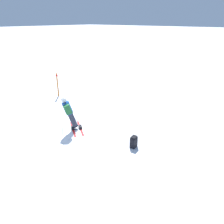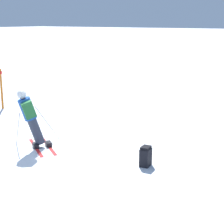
{
  "view_description": "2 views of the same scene",
  "coord_description": "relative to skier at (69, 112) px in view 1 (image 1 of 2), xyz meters",
  "views": [
    {
      "loc": [
        6.37,
        7.4,
        4.94
      ],
      "look_at": [
        -1.18,
        1.09,
        0.73
      ],
      "focal_mm": 35.0,
      "sensor_mm": 36.0,
      "label": 1
    },
    {
      "loc": [
        7.3,
        7.24,
        3.46
      ],
      "look_at": [
        0.3,
        2.43,
        1.37
      ],
      "focal_mm": 60.0,
      "sensor_mm": 36.0,
      "label": 2
    }
  ],
  "objects": [
    {
      "name": "ground_plane",
      "position": [
        -0.47,
        0.13,
        -0.93
      ],
      "size": [
        300.0,
        300.0,
        0.0
      ],
      "primitive_type": "plane",
      "color": "white"
    },
    {
      "name": "skier",
      "position": [
        0.0,
        0.0,
        0.0
      ],
      "size": [
        1.5,
        1.62,
        1.71
      ],
      "rotation": [
        0.0,
        0.0,
        -0.58
      ],
      "color": "red",
      "rests_on": "ground"
    },
    {
      "name": "spare_backpack",
      "position": [
        -0.68,
        3.21,
        -0.68
      ],
      "size": [
        0.32,
        0.25,
        0.5
      ],
      "rotation": [
        0.0,
        0.0,
        0.12
      ],
      "color": "black",
      "rests_on": "ground"
    },
    {
      "name": "trail_marker",
      "position": [
        -2.76,
        -4.54,
        -0.04
      ],
      "size": [
        0.13,
        0.13,
        1.6
      ],
      "color": "orange",
      "rests_on": "ground"
    }
  ]
}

